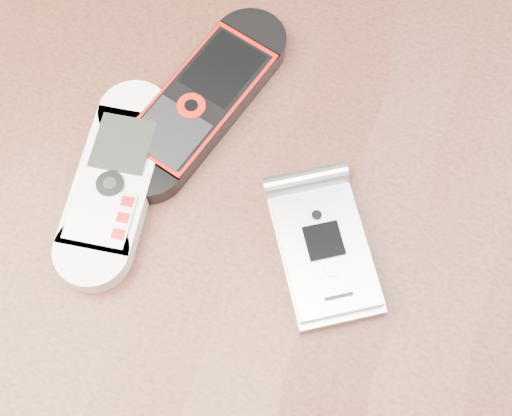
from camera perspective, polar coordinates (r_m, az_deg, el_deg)
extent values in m
plane|color=#472B19|center=(1.21, -0.23, -13.78)|extent=(4.00, 4.00, 0.00)
cube|color=black|center=(0.49, -0.55, -1.05)|extent=(1.20, 0.80, 0.03)
cube|color=silver|center=(0.49, -11.23, 2.11)|extent=(0.06, 0.16, 0.02)
cube|color=black|center=(0.51, -4.40, 8.51)|extent=(0.10, 0.18, 0.02)
cube|color=silver|center=(0.46, 5.46, -3.27)|extent=(0.10, 0.12, 0.02)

